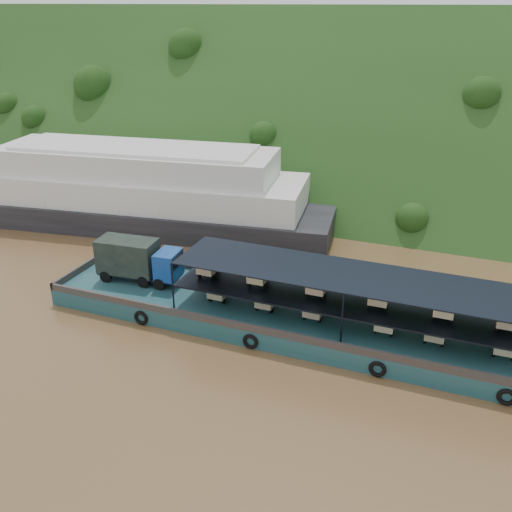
% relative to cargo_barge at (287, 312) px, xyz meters
% --- Properties ---
extents(ground, '(160.00, 160.00, 0.00)m').
position_rel_cargo_barge_xyz_m(ground, '(-1.59, 0.34, -1.08)').
color(ground, brown).
rests_on(ground, ground).
extents(hillside, '(140.00, 39.60, 39.60)m').
position_rel_cargo_barge_xyz_m(hillside, '(-1.59, 36.34, -1.08)').
color(hillside, '#193513').
rests_on(hillside, ground).
extents(cargo_barge, '(35.00, 7.18, 4.54)m').
position_rel_cargo_barge_xyz_m(cargo_barge, '(0.00, 0.00, 0.00)').
color(cargo_barge, '#15434A').
rests_on(cargo_barge, ground).
extents(passenger_ferry, '(39.03, 14.91, 7.71)m').
position_rel_cargo_barge_xyz_m(passenger_ferry, '(-19.88, 13.35, 2.25)').
color(passenger_ferry, black).
rests_on(passenger_ferry, ground).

